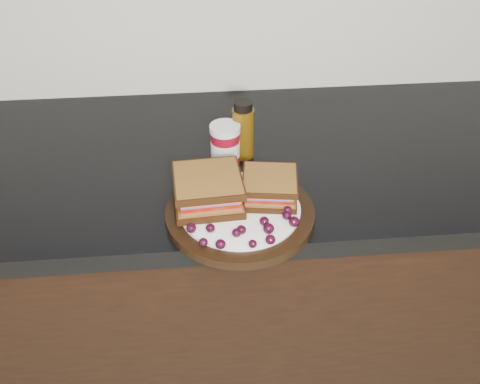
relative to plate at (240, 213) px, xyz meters
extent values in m
cube|color=black|center=(0.03, 0.22, -0.48)|extent=(3.96, 0.58, 0.86)
cube|color=black|center=(0.03, 0.22, -0.03)|extent=(3.98, 0.60, 0.04)
cylinder|color=black|center=(0.00, 0.00, 0.00)|extent=(0.28, 0.28, 0.02)
ellipsoid|color=black|center=(-0.09, -0.06, 0.02)|extent=(0.02, 0.02, 0.02)
ellipsoid|color=black|center=(-0.06, -0.06, 0.02)|extent=(0.02, 0.02, 0.02)
ellipsoid|color=black|center=(-0.07, -0.10, 0.02)|extent=(0.02, 0.02, 0.01)
ellipsoid|color=black|center=(-0.04, -0.11, 0.02)|extent=(0.02, 0.02, 0.02)
ellipsoid|color=black|center=(-0.01, -0.08, 0.02)|extent=(0.02, 0.02, 0.02)
ellipsoid|color=black|center=(0.00, -0.07, 0.02)|extent=(0.02, 0.02, 0.02)
ellipsoid|color=black|center=(0.01, -0.11, 0.02)|extent=(0.02, 0.02, 0.01)
ellipsoid|color=black|center=(0.04, -0.10, 0.02)|extent=(0.02, 0.02, 0.02)
ellipsoid|color=black|center=(0.04, -0.07, 0.02)|extent=(0.02, 0.02, 0.02)
ellipsoid|color=black|center=(0.04, -0.05, 0.02)|extent=(0.02, 0.02, 0.02)
ellipsoid|color=black|center=(0.09, -0.06, 0.02)|extent=(0.02, 0.02, 0.02)
ellipsoid|color=black|center=(0.08, -0.04, 0.02)|extent=(0.02, 0.02, 0.02)
ellipsoid|color=black|center=(0.08, -0.03, 0.02)|extent=(0.02, 0.02, 0.02)
ellipsoid|color=black|center=(0.09, 0.01, 0.02)|extent=(0.02, 0.02, 0.02)
ellipsoid|color=black|center=(0.08, 0.02, 0.02)|extent=(0.02, 0.02, 0.02)
ellipsoid|color=black|center=(0.06, 0.02, 0.02)|extent=(0.02, 0.02, 0.02)
ellipsoid|color=black|center=(-0.05, 0.05, 0.02)|extent=(0.02, 0.02, 0.01)
ellipsoid|color=black|center=(-0.04, 0.04, 0.02)|extent=(0.02, 0.02, 0.02)
ellipsoid|color=black|center=(-0.08, 0.03, 0.02)|extent=(0.02, 0.02, 0.02)
ellipsoid|color=black|center=(-0.08, 0.03, 0.02)|extent=(0.02, 0.02, 0.02)
ellipsoid|color=black|center=(-0.05, -0.01, 0.02)|extent=(0.02, 0.02, 0.02)
ellipsoid|color=black|center=(-0.07, -0.02, 0.02)|extent=(0.02, 0.02, 0.02)
ellipsoid|color=black|center=(-0.05, 0.02, 0.02)|extent=(0.01, 0.01, 0.01)
ellipsoid|color=black|center=(-0.09, 0.04, 0.02)|extent=(0.02, 0.02, 0.02)
ellipsoid|color=black|center=(-0.07, 0.00, 0.02)|extent=(0.02, 0.02, 0.01)
cylinder|color=maroon|center=(-0.01, 0.18, 0.04)|extent=(0.06, 0.06, 0.09)
cylinder|color=#4A3207|center=(0.03, 0.21, 0.06)|extent=(0.06, 0.06, 0.13)
camera|label=1|loc=(-0.07, -0.77, 0.65)|focal=40.00mm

